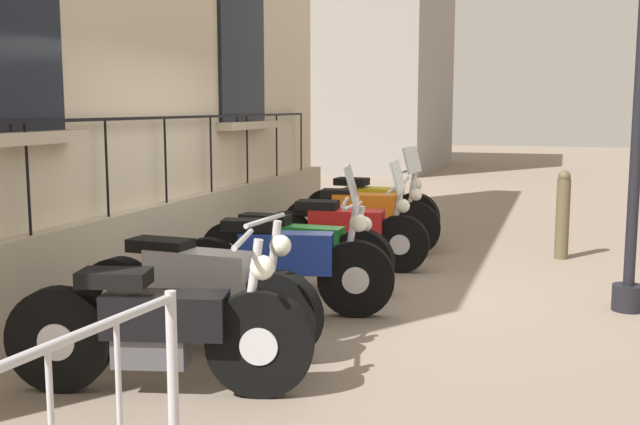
{
  "coord_description": "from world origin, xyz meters",
  "views": [
    {
      "loc": [
        2.24,
        -7.16,
        1.85
      ],
      "look_at": [
        -0.07,
        0.0,
        0.8
      ],
      "focal_mm": 42.52,
      "sensor_mm": 36.0,
      "label": 1
    }
  ],
  "objects_px": {
    "motorcycle_red": "(344,232)",
    "motorcycle_yellow": "(372,208)",
    "motorcycle_silver": "(197,294)",
    "motorcycle_green": "(295,250)",
    "motorcycle_blue": "(284,266)",
    "motorcycle_orange": "(362,218)",
    "bollard": "(563,214)",
    "motorcycle_black": "(160,330)"
  },
  "relations": [
    {
      "from": "motorcycle_red",
      "to": "motorcycle_orange",
      "type": "relative_size",
      "value": 0.98
    },
    {
      "from": "motorcycle_red",
      "to": "motorcycle_yellow",
      "type": "distance_m",
      "value": 1.95
    },
    {
      "from": "motorcycle_black",
      "to": "motorcycle_orange",
      "type": "height_order",
      "value": "motorcycle_black"
    },
    {
      "from": "motorcycle_blue",
      "to": "motorcycle_red",
      "type": "xyz_separation_m",
      "value": [
        -0.01,
        2.0,
        -0.02
      ]
    },
    {
      "from": "motorcycle_orange",
      "to": "motorcycle_yellow",
      "type": "relative_size",
      "value": 1.03
    },
    {
      "from": "motorcycle_silver",
      "to": "motorcycle_green",
      "type": "height_order",
      "value": "motorcycle_silver"
    },
    {
      "from": "motorcycle_green",
      "to": "bollard",
      "type": "xyz_separation_m",
      "value": [
        2.6,
        2.44,
        0.15
      ]
    },
    {
      "from": "motorcycle_green",
      "to": "motorcycle_orange",
      "type": "distance_m",
      "value": 2.05
    },
    {
      "from": "motorcycle_blue",
      "to": "motorcycle_orange",
      "type": "relative_size",
      "value": 0.99
    },
    {
      "from": "motorcycle_silver",
      "to": "motorcycle_red",
      "type": "bearing_deg",
      "value": 84.94
    },
    {
      "from": "motorcycle_green",
      "to": "motorcycle_orange",
      "type": "xyz_separation_m",
      "value": [
        0.16,
        2.04,
        0.05
      ]
    },
    {
      "from": "motorcycle_silver",
      "to": "motorcycle_blue",
      "type": "height_order",
      "value": "motorcycle_blue"
    },
    {
      "from": "motorcycle_blue",
      "to": "bollard",
      "type": "xyz_separation_m",
      "value": [
        2.36,
        3.41,
        0.1
      ]
    },
    {
      "from": "motorcycle_green",
      "to": "motorcycle_silver",
      "type": "bearing_deg",
      "value": -91.32
    },
    {
      "from": "motorcycle_orange",
      "to": "bollard",
      "type": "relative_size",
      "value": 1.85
    },
    {
      "from": "motorcycle_red",
      "to": "motorcycle_orange",
      "type": "height_order",
      "value": "motorcycle_red"
    },
    {
      "from": "motorcycle_red",
      "to": "motorcycle_blue",
      "type": "bearing_deg",
      "value": -89.69
    },
    {
      "from": "motorcycle_green",
      "to": "motorcycle_yellow",
      "type": "relative_size",
      "value": 1.07
    },
    {
      "from": "motorcycle_black",
      "to": "motorcycle_orange",
      "type": "distance_m",
      "value": 5.04
    },
    {
      "from": "motorcycle_yellow",
      "to": "motorcycle_silver",
      "type": "bearing_deg",
      "value": -91.28
    },
    {
      "from": "motorcycle_blue",
      "to": "motorcycle_red",
      "type": "distance_m",
      "value": 2.0
    },
    {
      "from": "motorcycle_orange",
      "to": "bollard",
      "type": "height_order",
      "value": "bollard"
    },
    {
      "from": "motorcycle_silver",
      "to": "motorcycle_red",
      "type": "relative_size",
      "value": 1.04
    },
    {
      "from": "motorcycle_black",
      "to": "motorcycle_orange",
      "type": "xyz_separation_m",
      "value": [
        0.01,
        5.04,
        0.03
      ]
    },
    {
      "from": "bollard",
      "to": "motorcycle_black",
      "type": "bearing_deg",
      "value": -114.21
    },
    {
      "from": "motorcycle_black",
      "to": "motorcycle_blue",
      "type": "height_order",
      "value": "motorcycle_blue"
    },
    {
      "from": "motorcycle_blue",
      "to": "motorcycle_green",
      "type": "xyz_separation_m",
      "value": [
        -0.24,
        0.97,
        -0.05
      ]
    },
    {
      "from": "motorcycle_green",
      "to": "bollard",
      "type": "distance_m",
      "value": 3.57
    },
    {
      "from": "motorcycle_blue",
      "to": "motorcycle_green",
      "type": "relative_size",
      "value": 0.96
    },
    {
      "from": "motorcycle_orange",
      "to": "motorcycle_yellow",
      "type": "xyz_separation_m",
      "value": [
        -0.1,
        0.93,
        0.0
      ]
    },
    {
      "from": "motorcycle_yellow",
      "to": "bollard",
      "type": "bearing_deg",
      "value": -11.74
    },
    {
      "from": "bollard",
      "to": "motorcycle_yellow",
      "type": "bearing_deg",
      "value": 168.26
    },
    {
      "from": "motorcycle_orange",
      "to": "motorcycle_silver",
      "type": "bearing_deg",
      "value": -92.94
    },
    {
      "from": "motorcycle_yellow",
      "to": "motorcycle_black",
      "type": "bearing_deg",
      "value": -89.17
    },
    {
      "from": "motorcycle_red",
      "to": "motorcycle_yellow",
      "type": "relative_size",
      "value": 1.01
    },
    {
      "from": "motorcycle_black",
      "to": "motorcycle_red",
      "type": "distance_m",
      "value": 4.02
    },
    {
      "from": "motorcycle_yellow",
      "to": "motorcycle_orange",
      "type": "bearing_deg",
      "value": -83.89
    },
    {
      "from": "motorcycle_blue",
      "to": "motorcycle_red",
      "type": "bearing_deg",
      "value": 90.31
    },
    {
      "from": "motorcycle_silver",
      "to": "motorcycle_green",
      "type": "relative_size",
      "value": 0.99
    },
    {
      "from": "motorcycle_green",
      "to": "motorcycle_orange",
      "type": "relative_size",
      "value": 1.04
    },
    {
      "from": "motorcycle_orange",
      "to": "motorcycle_yellow",
      "type": "bearing_deg",
      "value": 96.11
    },
    {
      "from": "motorcycle_red",
      "to": "motorcycle_yellow",
      "type": "xyz_separation_m",
      "value": [
        -0.16,
        1.94,
        0.02
      ]
    }
  ]
}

